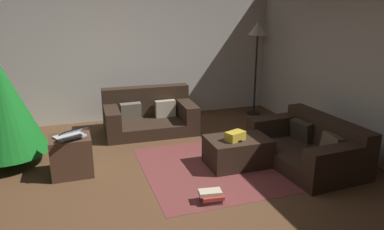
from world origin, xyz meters
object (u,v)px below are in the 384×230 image
at_px(couch_left, 149,115).
at_px(couch_right, 311,146).
at_px(ottoman, 238,151).
at_px(book_stack, 211,196).
at_px(laptop, 72,134).
at_px(corner_lamp, 257,36).
at_px(gift_box, 235,136).
at_px(christmas_tree, 2,106).
at_px(tv_remote, 237,140).
at_px(side_table, 72,156).

height_order(couch_left, couch_right, couch_left).
xyz_separation_m(ottoman, book_stack, (-0.72, -0.83, -0.13)).
relative_size(ottoman, laptop, 1.59).
relative_size(couch_right, corner_lamp, 0.89).
xyz_separation_m(gift_box, corner_lamp, (1.47, 2.22, 1.10)).
bearing_deg(book_stack, gift_box, 49.96).
bearing_deg(couch_left, ottoman, 116.81).
xyz_separation_m(ottoman, corner_lamp, (1.39, 2.16, 1.36)).
bearing_deg(book_stack, corner_lamp, 54.71).
bearing_deg(laptop, gift_box, -11.31).
relative_size(gift_box, laptop, 0.48).
xyz_separation_m(couch_right, christmas_tree, (-4.01, 1.32, 0.60)).
xyz_separation_m(ottoman, tv_remote, (-0.05, -0.08, 0.21)).
relative_size(couch_left, ottoman, 1.84).
distance_m(ottoman, gift_box, 0.28).
xyz_separation_m(gift_box, side_table, (-2.12, 0.48, -0.19)).
xyz_separation_m(couch_right, tv_remote, (-1.04, 0.20, 0.16)).
height_order(gift_box, tv_remote, gift_box).
bearing_deg(book_stack, couch_right, 17.91).
distance_m(couch_right, book_stack, 1.81).
bearing_deg(tv_remote, book_stack, -139.48).
xyz_separation_m(christmas_tree, side_table, (0.82, -0.62, -0.58)).
relative_size(couch_left, christmas_tree, 0.99).
relative_size(couch_left, tv_remote, 9.87).
xyz_separation_m(side_table, corner_lamp, (3.59, 1.74, 1.30)).
bearing_deg(gift_box, christmas_tree, 159.50).
bearing_deg(book_stack, ottoman, 49.00).
relative_size(christmas_tree, corner_lamp, 0.88).
height_order(gift_box, laptop, laptop).
xyz_separation_m(tv_remote, side_table, (-2.15, 0.50, -0.14)).
bearing_deg(laptop, christmas_tree, 141.31).
xyz_separation_m(couch_right, corner_lamp, (0.40, 2.43, 1.31)).
distance_m(couch_right, laptop, 3.24).
xyz_separation_m(christmas_tree, book_stack, (2.30, -1.87, -0.78)).
height_order(side_table, corner_lamp, corner_lamp).
height_order(couch_right, corner_lamp, corner_lamp).
distance_m(christmas_tree, side_table, 1.19).
bearing_deg(couch_left, corner_lamp, -170.30).
xyz_separation_m(couch_right, gift_box, (-1.07, 0.22, 0.21)).
distance_m(couch_right, side_table, 3.26).
height_order(ottoman, book_stack, ottoman).
relative_size(side_table, corner_lamp, 0.29).
bearing_deg(ottoman, corner_lamp, 57.17).
distance_m(side_table, corner_lamp, 4.19).
bearing_deg(laptop, ottoman, -9.34).
bearing_deg(christmas_tree, laptop, -38.69).
height_order(gift_box, corner_lamp, corner_lamp).
relative_size(couch_right, side_table, 3.11).
xyz_separation_m(side_table, laptop, (0.03, -0.06, 0.32)).
height_order(couch_left, laptop, couch_left).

